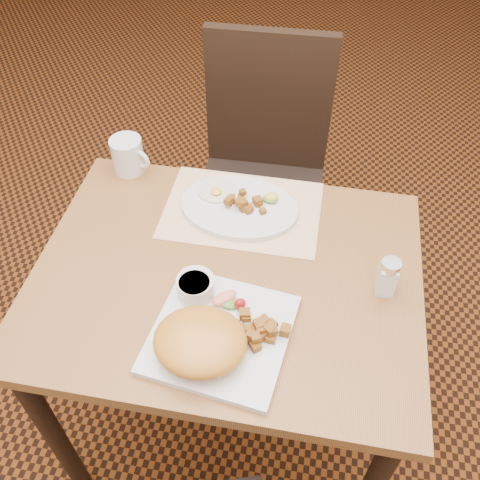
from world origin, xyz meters
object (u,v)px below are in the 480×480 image
object	(u,v)px
salt_shaker	(388,277)
coffee_mug	(128,155)
chair_far	(263,166)
table	(227,301)
plate_square	(221,334)
plate_oval	(239,207)

from	to	relation	value
salt_shaker	coffee_mug	bearing A→B (deg)	156.19
chair_far	coffee_mug	bearing A→B (deg)	44.47
table	plate_square	distance (m)	0.21
plate_square	coffee_mug	distance (m)	0.61
table	plate_oval	xyz separation A→B (m)	(-0.01, 0.21, 0.12)
table	chair_far	xyz separation A→B (m)	(-0.01, 0.65, -0.10)
chair_far	coffee_mug	xyz separation A→B (m)	(-0.33, -0.34, 0.26)
salt_shaker	coffee_mug	size ratio (longest dim) A/B	0.86
table	salt_shaker	world-z (taller)	salt_shaker
table	plate_oval	world-z (taller)	plate_oval
plate_oval	salt_shaker	bearing A→B (deg)	-28.42
plate_oval	plate_square	bearing A→B (deg)	-85.34
plate_oval	coffee_mug	xyz separation A→B (m)	(-0.33, 0.11, 0.04)
plate_square	salt_shaker	world-z (taller)	salt_shaker
chair_far	coffee_mug	distance (m)	0.54
coffee_mug	plate_square	bearing A→B (deg)	-53.75
table	plate_square	size ratio (longest dim) A/B	3.21
chair_far	plate_oval	xyz separation A→B (m)	(-0.00, -0.44, 0.22)
plate_square	coffee_mug	size ratio (longest dim) A/B	2.42
plate_square	coffee_mug	world-z (taller)	coffee_mug
plate_square	coffee_mug	xyz separation A→B (m)	(-0.36, 0.49, 0.04)
plate_square	table	bearing A→B (deg)	97.53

